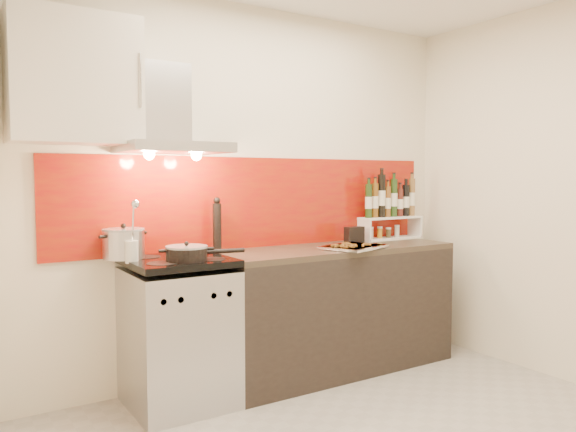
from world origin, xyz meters
TOP-DOWN VIEW (x-y plane):
  - back_wall at (0.00, 1.40)m, footprint 3.40×0.02m
  - left_wall at (-1.70, 0.00)m, footprint 0.02×2.80m
  - backsplash at (0.05, 1.39)m, footprint 3.00×0.02m
  - range_stove at (-0.70, 1.10)m, footprint 0.60×0.60m
  - counter at (0.50, 1.10)m, footprint 1.80×0.60m
  - range_hood at (-0.70, 1.24)m, footprint 0.62×0.50m
  - upper_cabinet at (-1.25, 1.22)m, footprint 0.70×0.35m
  - stock_pot at (-0.98, 1.26)m, footprint 0.25×0.25m
  - saute_pan at (-0.69, 0.97)m, footprint 0.48×0.25m
  - utensil_jar at (-0.97, 1.12)m, footprint 0.08×0.12m
  - pepper_mill at (-0.35, 1.28)m, footprint 0.06×0.06m
  - step_shelf at (1.17, 1.25)m, footprint 0.57×0.15m
  - caddy_box at (0.75, 1.19)m, footprint 0.15×0.07m
  - baking_tray at (0.54, 0.94)m, footprint 0.52×0.46m

SIDE VIEW (x-z plane):
  - range_stove at x=-0.70m, z-range -0.01..0.90m
  - counter at x=0.50m, z-range 0.00..0.90m
  - baking_tray at x=0.54m, z-range 0.90..0.93m
  - saute_pan at x=-0.69m, z-range 0.90..1.01m
  - caddy_box at x=0.75m, z-range 0.89..1.03m
  - stock_pot at x=-0.98m, z-range 0.89..1.11m
  - utensil_jar at x=-0.97m, z-range 0.83..1.20m
  - pepper_mill at x=-0.35m, z-range 0.89..1.26m
  - step_shelf at x=1.17m, z-range 0.88..1.40m
  - backsplash at x=0.05m, z-range 0.90..1.54m
  - back_wall at x=0.00m, z-range 0.00..2.60m
  - left_wall at x=-1.70m, z-range 0.00..2.60m
  - range_hood at x=-0.70m, z-range 1.44..2.05m
  - upper_cabinet at x=-1.25m, z-range 1.59..2.31m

